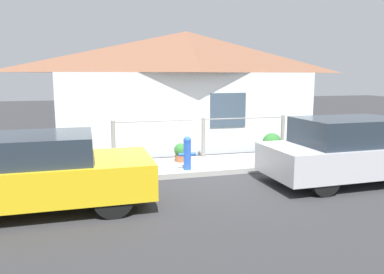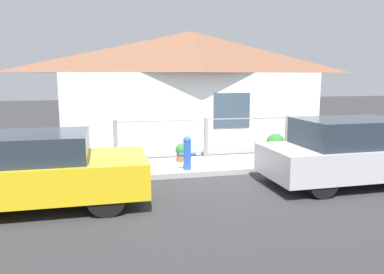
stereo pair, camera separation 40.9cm
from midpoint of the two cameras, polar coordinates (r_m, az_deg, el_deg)
name	(u,v)px [view 1 (the left image)]	position (r m, az deg, el deg)	size (l,w,h in m)	color
ground_plane	(223,175)	(8.86, 3.39, -5.87)	(60.00, 60.00, 0.00)	#2D2D30
sidewalk	(211,165)	(9.62, 1.75, -4.26)	(24.00, 1.68, 0.13)	#9E9E99
house	(187,58)	(11.62, -1.75, 11.99)	(8.02, 2.23, 3.65)	silver
fence	(203,135)	(10.14, 0.59, 0.25)	(4.90, 0.10, 1.08)	gray
car_left	(36,172)	(7.09, -24.18, -4.89)	(3.87, 1.72, 1.33)	gold
car_right	(352,150)	(8.82, 22.00, -1.92)	(3.99, 1.69, 1.42)	#B7B7BC
fire_hydrant	(187,152)	(8.80, -2.05, -2.35)	(0.41, 0.18, 0.80)	blue
potted_plant_near_hydrant	(181,152)	(9.68, -2.92, -2.33)	(0.35, 0.35, 0.47)	#9E5638
potted_plant_by_fence	(59,157)	(9.31, -20.87, -2.91)	(0.42, 0.42, 0.56)	brown
potted_plant_corner	(272,143)	(10.71, 11.02, -0.89)	(0.52, 0.52, 0.60)	brown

